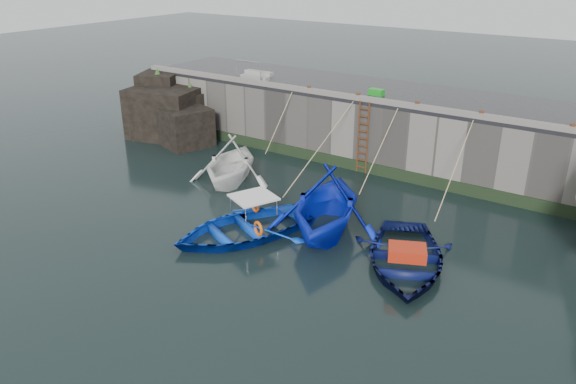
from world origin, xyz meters
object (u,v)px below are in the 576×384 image
Objects in this scene: ladder at (363,138)px; bollard_c at (417,105)px; boat_near_white at (231,181)px; bollard_d at (481,114)px; bollard_e at (572,128)px; fish_crate at (376,92)px; boat_near_navy at (404,265)px; boat_near_blue at (242,235)px; bollard_b at (358,96)px; boat_near_blacktrim at (325,231)px; bollard_a at (309,89)px.

ladder is 11.43× the size of bollard_c.
bollard_d is (8.92, 4.41, 3.30)m from boat_near_white.
fish_crate is at bearing 172.00° from bollard_e.
boat_near_navy is 8.02m from bollard_c.
boat_near_blue is at bearing -123.88° from bollard_d.
bollard_e is (12.12, 4.41, 3.30)m from boat_near_white.
bollard_c reaches higher than ladder.
bollard_b is 1.00× the size of bollard_c.
bollard_b reaches higher than boat_near_navy.
boat_near_navy is 8.19m from bollard_e.
bollard_d is at bearing 0.00° from bollard_c.
fish_crate is 2.38× the size of bollard_d.
boat_near_white is at bearing 158.10° from boat_near_blue.
boat_near_navy is (5.48, 1.26, 0.00)m from boat_near_blue.
bollard_d reaches higher than boat_near_blacktrim.
boat_near_white is 10.48m from bollard_d.
boat_near_blacktrim is at bearing -74.47° from ladder.
ladder is 7.92m from boat_near_blue.
fish_crate is at bearing 111.66° from boat_near_blue.
ladder is 11.43× the size of bollard_a.
bollard_a is 2.50m from bollard_b.
bollard_a is (-2.82, -1.15, 0.00)m from fish_crate.
bollard_a reaches higher than fish_crate.
boat_near_navy is (4.86, -6.48, -1.59)m from ladder.
bollard_a is at bearing 130.80° from boat_near_blue.
ladder is 8.19m from bollard_e.
boat_near_blue is at bearing -136.88° from bollard_e.
bollard_a and bollard_e have the same top height.
boat_near_blue is 2.93m from boat_near_blacktrim.
boat_near_blue is at bearing 168.45° from boat_near_navy.
bollard_e is at bearing 0.00° from bollard_a.
bollard_d reaches higher than fish_crate.
boat_near_blacktrim is (2.25, 1.88, 0.00)m from boat_near_blue.
ladder reaches higher than boat_near_blue.
bollard_a reaches higher than boat_near_blue.
bollard_b is 5.30m from bollard_d.
bollard_e is at bearing 25.41° from boat_near_blacktrim.
boat_near_blacktrim is at bearing -38.41° from boat_near_white.
boat_near_white is 7.57m from fish_crate.
bollard_c is at bearing 0.00° from bollard_a.
bollard_c is (2.70, 0.00, 0.00)m from bollard_b.
bollard_e reaches higher than boat_near_blue.
bollard_c is at bearing 65.95° from boat_near_blacktrim.
ladder is at bearing -77.50° from fish_crate.
ladder is 0.74× the size of boat_near_white.
bollard_b is at bearing 113.52° from boat_near_blue.
boat_near_blacktrim is 8.41m from bollard_a.
bollard_a is at bearing 114.63° from boat_near_navy.
bollard_c reaches higher than boat_near_blacktrim.
boat_near_navy is 9.28m from bollard_b.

